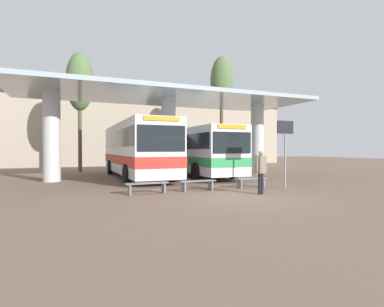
# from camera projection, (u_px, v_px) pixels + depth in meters

# --- Properties ---
(ground_plane) EXTENTS (100.00, 100.00, 0.00)m
(ground_plane) POSITION_uv_depth(u_px,v_px,m) (241.00, 197.00, 11.36)
(ground_plane) COLOR #755B4C
(townhouse_backdrop) EXTENTS (40.00, 0.58, 9.43)m
(townhouse_backdrop) POSITION_uv_depth(u_px,v_px,m) (127.00, 116.00, 32.75)
(townhouse_backdrop) COLOR tan
(townhouse_backdrop) RESTS_ON ground_plane
(station_canopy) EXTENTS (18.81, 6.88, 5.36)m
(station_canopy) POSITION_uv_depth(u_px,v_px,m) (168.00, 109.00, 19.47)
(station_canopy) COLOR silver
(station_canopy) RESTS_ON ground_plane
(transit_bus_left_bay) EXTENTS (2.82, 11.38, 3.43)m
(transit_bus_left_bay) POSITION_uv_depth(u_px,v_px,m) (136.00, 148.00, 19.34)
(transit_bus_left_bay) COLOR silver
(transit_bus_left_bay) RESTS_ON ground_plane
(transit_bus_center_bay) EXTENTS (2.86, 11.05, 3.16)m
(transit_bus_center_bay) POSITION_uv_depth(u_px,v_px,m) (194.00, 150.00, 20.89)
(transit_bus_center_bay) COLOR silver
(transit_bus_center_bay) RESTS_ON ground_plane
(waiting_bench_near_pillar) EXTENTS (1.77, 0.44, 0.46)m
(waiting_bench_near_pillar) POSITION_uv_depth(u_px,v_px,m) (147.00, 185.00, 12.23)
(waiting_bench_near_pillar) COLOR slate
(waiting_bench_near_pillar) RESTS_ON ground_plane
(waiting_bench_mid_platform) EXTENTS (1.61, 0.44, 0.46)m
(waiting_bench_mid_platform) POSITION_uv_depth(u_px,v_px,m) (198.00, 183.00, 13.10)
(waiting_bench_mid_platform) COLOR slate
(waiting_bench_mid_platform) RESTS_ON ground_plane
(waiting_bench_far_platform) EXTENTS (1.59, 0.44, 0.46)m
(waiting_bench_far_platform) POSITION_uv_depth(u_px,v_px,m) (251.00, 181.00, 14.17)
(waiting_bench_far_platform) COLOR slate
(waiting_bench_far_platform) RESTS_ON ground_plane
(info_sign_platform) EXTENTS (0.90, 0.09, 3.16)m
(info_sign_platform) POSITION_uv_depth(u_px,v_px,m) (285.00, 140.00, 13.97)
(info_sign_platform) COLOR gray
(info_sign_platform) RESTS_ON ground_plane
(pedestrian_waiting) EXTENTS (0.64, 0.41, 1.76)m
(pedestrian_waiting) POSITION_uv_depth(u_px,v_px,m) (261.00, 168.00, 12.14)
(pedestrian_waiting) COLOR black
(pedestrian_waiting) RESTS_ON ground_plane
(poplar_tree_behind_left) EXTENTS (2.09, 2.09, 10.46)m
(poplar_tree_behind_left) POSITION_uv_depth(u_px,v_px,m) (222.00, 83.00, 27.87)
(poplar_tree_behind_left) COLOR brown
(poplar_tree_behind_left) RESTS_ON ground_plane
(poplar_tree_behind_right) EXTENTS (2.16, 2.16, 9.71)m
(poplar_tree_behind_right) POSITION_uv_depth(u_px,v_px,m) (80.00, 83.00, 24.35)
(poplar_tree_behind_right) COLOR brown
(poplar_tree_behind_right) RESTS_ON ground_plane
(parked_car_street) EXTENTS (4.72, 2.14, 2.28)m
(parked_car_street) POSITION_uv_depth(u_px,v_px,m) (190.00, 156.00, 30.87)
(parked_car_street) COLOR #B2B7BC
(parked_car_street) RESTS_ON ground_plane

